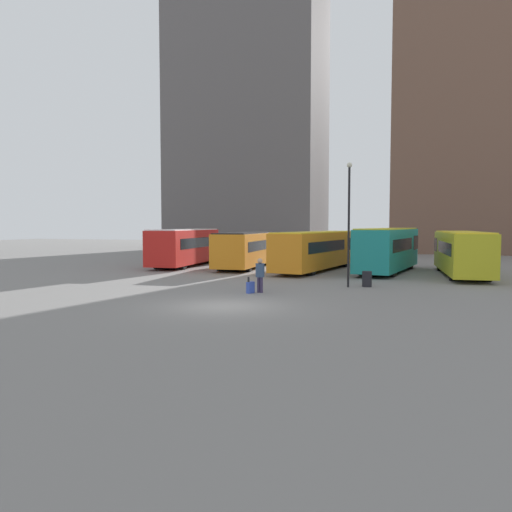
{
  "coord_description": "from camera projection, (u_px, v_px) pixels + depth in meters",
  "views": [
    {
      "loc": [
        7.48,
        -19.06,
        3.36
      ],
      "look_at": [
        -1.6,
        9.38,
        1.5
      ],
      "focal_mm": 35.0,
      "sensor_mm": 36.0,
      "label": 1
    }
  ],
  "objects": [
    {
      "name": "bus_1",
      "position": [
        245.0,
        249.0,
        38.87
      ],
      "size": [
        3.12,
        9.49,
        2.78
      ],
      "rotation": [
        0.0,
        0.0,
        1.63
      ],
      "color": "orange",
      "rests_on": "ground_plane"
    },
    {
      "name": "ground_plane",
      "position": [
        224.0,
        306.0,
        20.6
      ],
      "size": [
        160.0,
        160.0,
        0.0
      ],
      "primitive_type": "plane",
      "color": "slate"
    },
    {
      "name": "bus_2",
      "position": [
        317.0,
        249.0,
        37.04
      ],
      "size": [
        4.41,
        12.53,
        2.87
      ],
      "rotation": [
        0.0,
        0.0,
        1.41
      ],
      "color": "orange",
      "rests_on": "ground_plane"
    },
    {
      "name": "trash_bin",
      "position": [
        367.0,
        279.0,
        27.08
      ],
      "size": [
        0.52,
        0.52,
        0.85
      ],
      "color": "black",
      "rests_on": "ground_plane"
    },
    {
      "name": "building_block_left",
      "position": [
        249.0,
        115.0,
        68.26
      ],
      "size": [
        19.92,
        13.44,
        36.82
      ],
      "color": "#5B5656",
      "rests_on": "ground_plane"
    },
    {
      "name": "traveler",
      "position": [
        260.0,
        272.0,
        24.71
      ],
      "size": [
        0.56,
        0.56,
        1.71
      ],
      "rotation": [
        0.0,
        0.0,
        1.22
      ],
      "color": "#382D4C",
      "rests_on": "ground_plane"
    },
    {
      "name": "bus_4",
      "position": [
        462.0,
        252.0,
        33.06
      ],
      "size": [
        3.1,
        11.01,
        2.92
      ],
      "rotation": [
        0.0,
        0.0,
        1.63
      ],
      "color": "gold",
      "rests_on": "ground_plane"
    },
    {
      "name": "bus_3",
      "position": [
        388.0,
        248.0,
        35.43
      ],
      "size": [
        4.09,
        10.64,
        3.13
      ],
      "rotation": [
        0.0,
        0.0,
        1.41
      ],
      "color": "#19847F",
      "rests_on": "ground_plane"
    },
    {
      "name": "lamp_post_1",
      "position": [
        349.0,
        215.0,
        26.72
      ],
      "size": [
        0.28,
        0.28,
        6.69
      ],
      "color": "black",
      "rests_on": "ground_plane"
    },
    {
      "name": "building_block_right",
      "position": [
        507.0,
        71.0,
        58.37
      ],
      "size": [
        25.64,
        11.42,
        42.86
      ],
      "color": "brown",
      "rests_on": "ground_plane"
    },
    {
      "name": "bus_0",
      "position": [
        185.0,
        246.0,
        40.83
      ],
      "size": [
        3.33,
        10.24,
        3.01
      ],
      "rotation": [
        0.0,
        0.0,
        1.65
      ],
      "color": "red",
      "rests_on": "ground_plane"
    },
    {
      "name": "suitcase",
      "position": [
        250.0,
        287.0,
        24.56
      ],
      "size": [
        0.34,
        0.48,
        0.82
      ],
      "rotation": [
        0.0,
        0.0,
        1.22
      ],
      "color": "#334CB2",
      "rests_on": "ground_plane"
    }
  ]
}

